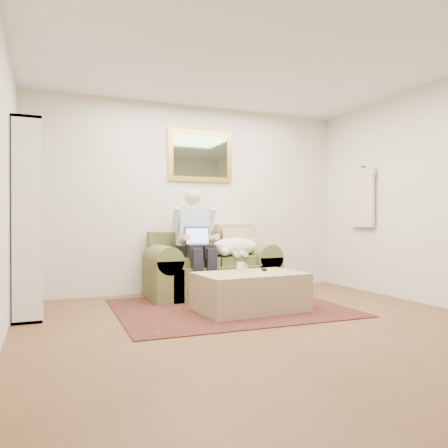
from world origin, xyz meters
TOP-DOWN VIEW (x-y plane):
  - room_shell at (0.00, 0.35)m, footprint 4.51×5.00m
  - rug at (-0.01, 1.19)m, footprint 2.53×2.03m
  - sofa at (0.09, 2.04)m, footprint 1.68×0.85m
  - seated_man at (-0.16, 1.89)m, footprint 0.55×0.79m
  - laptop at (-0.16, 1.82)m, footprint 0.33×0.26m
  - sleeping_dog at (0.39, 1.96)m, footprint 0.69×0.43m
  - ottoman at (0.14, 0.96)m, footprint 1.20×0.81m
  - coffee_mug at (0.11, 1.13)m, footprint 0.08×0.08m
  - tv_remote at (0.39, 1.11)m, footprint 0.10×0.16m
  - bookshelf at (-2.10, 1.60)m, footprint 0.28×0.80m
  - wall_mirror at (0.09, 2.47)m, footprint 0.94×0.04m
  - hanging_shirt at (2.19, 1.60)m, footprint 0.06×0.52m

SIDE VIEW (x-z plane):
  - rug at x=-0.01m, z-range 0.00..0.01m
  - ottoman at x=0.14m, z-range 0.00..0.42m
  - sofa at x=0.09m, z-range -0.21..0.79m
  - tv_remote at x=0.39m, z-range 0.42..0.44m
  - coffee_mug at x=0.11m, z-range 0.42..0.52m
  - sleeping_dog at x=0.39m, z-range 0.51..0.77m
  - seated_man at x=-0.16m, z-range 0.00..1.41m
  - laptop at x=-0.16m, z-range 0.62..0.86m
  - bookshelf at x=-2.10m, z-range 0.00..2.00m
  - room_shell at x=0.00m, z-range 0.00..2.61m
  - hanging_shirt at x=2.19m, z-range 0.90..1.80m
  - wall_mirror at x=0.09m, z-range 1.54..2.26m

